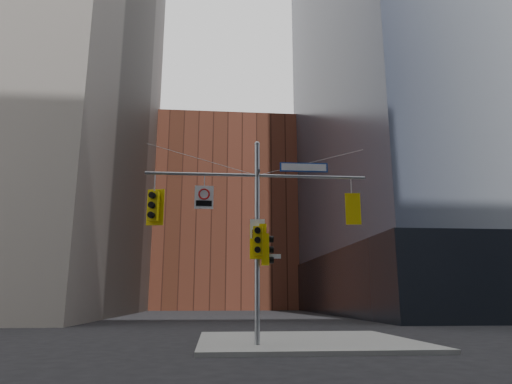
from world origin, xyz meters
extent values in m
plane|color=black|center=(0.00, 0.00, 0.00)|extent=(160.00, 160.00, 0.00)
cube|color=gray|center=(2.00, 4.00, 0.07)|extent=(8.00, 8.00, 0.15)
cube|color=black|center=(28.00, 32.00, 3.00)|extent=(36.40, 36.40, 6.00)
cube|color=brown|center=(0.00, 58.00, 14.00)|extent=(26.00, 20.00, 28.00)
cylinder|color=gray|center=(0.00, 2.00, 3.60)|extent=(0.18, 0.18, 7.20)
sphere|color=gray|center=(0.00, 2.00, 7.20)|extent=(0.20, 0.20, 0.20)
cylinder|color=gray|center=(-2.00, 2.00, 6.00)|extent=(4.00, 0.11, 0.11)
cylinder|color=gray|center=(2.00, 2.00, 6.00)|extent=(4.00, 0.11, 0.11)
cylinder|color=gray|center=(0.00, 1.65, 6.00)|extent=(0.10, 0.70, 0.10)
cylinder|color=gray|center=(-2.00, 2.00, 6.55)|extent=(4.00, 0.02, 1.12)
cylinder|color=gray|center=(2.00, 2.00, 6.55)|extent=(4.00, 0.02, 1.12)
cube|color=#DDC00B|center=(-3.64, 2.00, 4.80)|extent=(0.38, 0.31, 1.05)
cube|color=#DDC00B|center=(-3.60, 2.17, 4.80)|extent=(0.61, 0.18, 1.29)
cylinder|color=black|center=(-3.68, 1.81, 5.15)|extent=(0.25, 0.20, 0.22)
cylinder|color=black|center=(-3.66, 1.88, 5.15)|extent=(0.19, 0.06, 0.19)
cylinder|color=black|center=(-3.68, 1.81, 4.80)|extent=(0.25, 0.20, 0.22)
cylinder|color=black|center=(-3.66, 1.88, 4.80)|extent=(0.19, 0.06, 0.19)
cylinder|color=black|center=(-3.68, 1.81, 4.45)|extent=(0.25, 0.20, 0.22)
cylinder|color=black|center=(-3.66, 1.88, 4.45)|extent=(0.19, 0.06, 0.19)
cube|color=#DDC00B|center=(3.47, 2.00, 4.80)|extent=(0.32, 0.25, 0.93)
cube|color=#DDC00B|center=(3.45, 1.84, 4.80)|extent=(0.55, 0.10, 1.15)
cylinder|color=black|center=(3.49, 2.18, 5.11)|extent=(0.21, 0.16, 0.19)
cylinder|color=black|center=(3.48, 2.11, 5.11)|extent=(0.17, 0.04, 0.17)
cylinder|color=black|center=(3.49, 2.18, 4.80)|extent=(0.21, 0.16, 0.19)
cylinder|color=black|center=(3.48, 2.11, 4.80)|extent=(0.17, 0.04, 0.17)
cylinder|color=black|center=(3.49, 2.18, 4.49)|extent=(0.21, 0.16, 0.19)
cylinder|color=black|center=(3.48, 2.11, 4.49)|extent=(0.17, 0.04, 0.17)
cube|color=#DDC00B|center=(0.28, 2.00, 3.32)|extent=(0.26, 0.36, 1.10)
cylinder|color=black|center=(0.49, 2.00, 3.69)|extent=(0.17, 0.23, 0.23)
cylinder|color=black|center=(0.41, 2.00, 3.69)|extent=(0.02, 0.20, 0.20)
cylinder|color=black|center=(0.49, 2.00, 3.32)|extent=(0.17, 0.23, 0.23)
cylinder|color=black|center=(0.41, 2.00, 3.32)|extent=(0.02, 0.20, 0.20)
cylinder|color=black|center=(0.49, 2.00, 2.96)|extent=(0.17, 0.23, 0.23)
cylinder|color=black|center=(0.41, 2.00, 2.96)|extent=(0.02, 0.20, 0.20)
cube|color=#DDC00B|center=(0.00, 1.72, 3.60)|extent=(0.35, 0.27, 0.99)
cube|color=#DDC00B|center=(0.03, 1.89, 3.60)|extent=(0.58, 0.12, 1.23)
cylinder|color=black|center=(-0.03, 1.53, 3.93)|extent=(0.23, 0.18, 0.21)
cylinder|color=black|center=(-0.02, 1.61, 3.93)|extent=(0.18, 0.05, 0.18)
cylinder|color=black|center=(-0.03, 1.53, 3.60)|extent=(0.23, 0.18, 0.21)
cylinder|color=black|center=(-0.02, 1.61, 3.60)|extent=(0.18, 0.05, 0.18)
cylinder|color=black|center=(-0.03, 1.53, 3.27)|extent=(0.23, 0.18, 0.21)
cylinder|color=#0CE559|center=(-0.02, 1.61, 3.27)|extent=(0.18, 0.05, 0.18)
cube|color=#11389D|center=(1.72, 2.00, 6.35)|extent=(1.77, 0.06, 0.34)
cube|color=silver|center=(1.72, 1.98, 6.35)|extent=(1.67, 0.03, 0.27)
cube|color=silver|center=(-1.89, 1.98, 5.15)|extent=(0.67, 0.06, 0.83)
torus|color=#B20A0A|center=(-1.89, 1.96, 5.26)|extent=(0.41, 0.07, 0.41)
cube|color=black|center=(-1.89, 1.96, 4.93)|extent=(0.55, 0.03, 0.20)
cube|color=silver|center=(0.00, 1.88, 4.04)|extent=(0.52, 0.04, 0.68)
cube|color=#D88C00|center=(0.00, 1.86, 3.85)|extent=(0.38, 0.02, 0.30)
cube|color=silver|center=(0.45, 2.00, 3.09)|extent=(0.77, 0.08, 0.15)
cube|color=#145926|center=(0.00, 2.45, 2.93)|extent=(0.06, 0.82, 0.16)
camera|label=1|loc=(-1.46, -13.89, 1.69)|focal=32.00mm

